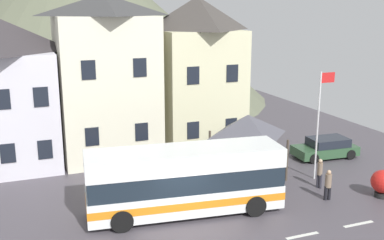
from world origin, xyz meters
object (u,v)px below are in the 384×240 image
at_px(pedestrian_02, 320,172).
at_px(public_bench, 229,158).
at_px(pedestrian_01, 247,173).
at_px(hilltop_castle, 74,13).
at_px(townhouse_01, 107,78).
at_px(harbour_buoy, 383,182).
at_px(transit_bus, 185,181).
at_px(parked_car_01, 326,148).
at_px(pedestrian_00, 270,166).
at_px(bus_shelter, 248,125).
at_px(pedestrian_03, 328,184).
at_px(townhouse_02, 197,74).
at_px(flagpole, 320,117).
at_px(townhouse_00, 3,94).

height_order(pedestrian_02, public_bench, pedestrian_02).
bearing_deg(pedestrian_01, hilltop_castle, 99.90).
height_order(townhouse_01, harbour_buoy, townhouse_01).
bearing_deg(transit_bus, pedestrian_01, 31.03).
xyz_separation_m(townhouse_01, parked_car_01, (13.08, -5.29, -4.54)).
bearing_deg(pedestrian_00, parked_car_01, 22.71).
relative_size(transit_bus, pedestrian_00, 6.15).
xyz_separation_m(bus_shelter, pedestrian_03, (2.16, -4.70, -2.13)).
xyz_separation_m(hilltop_castle, parked_car_01, (12.23, -26.41, -8.28)).
xyz_separation_m(townhouse_01, townhouse_02, (6.21, 0.11, -0.05)).
relative_size(hilltop_castle, pedestrian_01, 27.32).
bearing_deg(townhouse_01, bus_shelter, -43.02).
height_order(townhouse_01, townhouse_02, townhouse_01).
height_order(bus_shelter, pedestrian_01, bus_shelter).
height_order(bus_shelter, harbour_buoy, bus_shelter).
bearing_deg(flagpole, bus_shelter, 149.99).
xyz_separation_m(townhouse_01, bus_shelter, (6.77, -6.32, -2.19)).
distance_m(townhouse_00, townhouse_02, 12.38).
bearing_deg(parked_car_01, pedestrian_02, 53.33).
bearing_deg(townhouse_00, harbour_buoy, -33.98).
distance_m(townhouse_00, hilltop_castle, 22.36).
xyz_separation_m(townhouse_02, bus_shelter, (0.56, -6.42, -2.14)).
distance_m(townhouse_00, pedestrian_02, 18.86).
relative_size(townhouse_02, hilltop_castle, 0.26).
bearing_deg(pedestrian_03, hilltop_castle, 104.10).
bearing_deg(townhouse_01, public_bench, -34.72).
height_order(hilltop_castle, bus_shelter, hilltop_castle).
bearing_deg(bus_shelter, townhouse_01, 136.98).
bearing_deg(pedestrian_03, transit_bus, 171.02).
distance_m(pedestrian_00, harbour_buoy, 5.89).
height_order(transit_bus, parked_car_01, transit_bus).
bearing_deg(townhouse_01, townhouse_02, 0.99).
relative_size(bus_shelter, public_bench, 2.36).
height_order(townhouse_02, hilltop_castle, hilltop_castle).
relative_size(pedestrian_03, harbour_buoy, 1.10).
bearing_deg(townhouse_00, pedestrian_02, -32.25).
bearing_deg(parked_car_01, harbour_buoy, 81.98).
bearing_deg(transit_bus, townhouse_00, 133.82).
xyz_separation_m(parked_car_01, flagpole, (-2.90, -3.00, 2.98)).
bearing_deg(townhouse_00, townhouse_01, -3.24).
height_order(townhouse_01, parked_car_01, townhouse_01).
distance_m(transit_bus, pedestrian_01, 4.79).
bearing_deg(bus_shelter, pedestrian_03, -65.35).
bearing_deg(pedestrian_00, transit_bus, -159.12).
bearing_deg(townhouse_01, flagpole, -39.15).
height_order(townhouse_02, harbour_buoy, townhouse_02).
height_order(bus_shelter, pedestrian_00, bus_shelter).
relative_size(transit_bus, flagpole, 1.53).
bearing_deg(townhouse_02, townhouse_01, -179.01).
bearing_deg(pedestrian_00, townhouse_00, 149.97).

